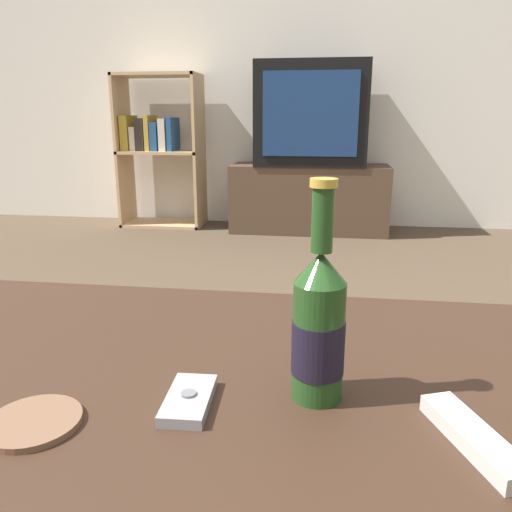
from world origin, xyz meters
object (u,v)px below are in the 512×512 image
object	(u,v)px
tv_stand	(309,198)
beer_bottle	(319,326)
bookshelf	(157,145)
cell_phone	(189,400)
remote_control	(474,438)
television	(311,114)

from	to	relation	value
tv_stand	beer_bottle	bearing A→B (deg)	-87.67
beer_bottle	tv_stand	bearing A→B (deg)	92.33
tv_stand	bookshelf	distance (m)	1.11
bookshelf	cell_phone	xyz separation A→B (m)	(1.02, -2.87, -0.15)
cell_phone	remote_control	xyz separation A→B (m)	(0.33, -0.03, 0.00)
bookshelf	television	bearing A→B (deg)	-2.95
cell_phone	remote_control	bearing A→B (deg)	-8.59
television	remote_control	xyz separation A→B (m)	(0.29, -2.85, -0.35)
television	remote_control	bearing A→B (deg)	-84.27
tv_stand	cell_phone	world-z (taller)	tv_stand
bookshelf	beer_bottle	size ratio (longest dim) A/B	3.68
beer_bottle	remote_control	size ratio (longest dim) A/B	1.79
tv_stand	beer_bottle	world-z (taller)	beer_bottle
beer_bottle	cell_phone	xyz separation A→B (m)	(-0.16, -0.04, -0.09)
tv_stand	cell_phone	size ratio (longest dim) A/B	9.52
tv_stand	television	world-z (taller)	television
bookshelf	cell_phone	distance (m)	3.05
tv_stand	television	xyz separation A→B (m)	(0.00, -0.00, 0.54)
bookshelf	cell_phone	world-z (taller)	bookshelf
remote_control	beer_bottle	bearing A→B (deg)	134.85
tv_stand	remote_control	distance (m)	2.87
bookshelf	cell_phone	size ratio (longest dim) A/B	9.50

